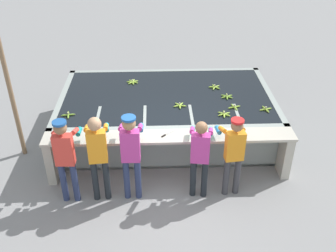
{
  "coord_description": "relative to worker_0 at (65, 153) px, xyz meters",
  "views": [
    {
      "loc": [
        -0.25,
        -5.74,
        4.88
      ],
      "look_at": [
        0.0,
        1.0,
        0.66
      ],
      "focal_mm": 42.0,
      "sensor_mm": 36.0,
      "label": 1
    }
  ],
  "objects": [
    {
      "name": "wash_tank",
      "position": [
        1.78,
        2.15,
        -0.53
      ],
      "size": [
        4.62,
        2.74,
        0.94
      ],
      "color": "gray",
      "rests_on": "ground"
    },
    {
      "name": "banana_bunch_floating_7",
      "position": [
        2.89,
        1.28,
        -0.04
      ],
      "size": [
        0.27,
        0.28,
        0.08
      ],
      "color": "#93BC3D",
      "rests_on": "wash_tank"
    },
    {
      "name": "worker_4",
      "position": [
        2.87,
        0.08,
        -0.05
      ],
      "size": [
        0.46,
        0.73,
        1.57
      ],
      "color": "#38383D",
      "rests_on": "ground"
    },
    {
      "name": "banana_bunch_floating_6",
      "position": [
        3.14,
        1.56,
        -0.04
      ],
      "size": [
        0.28,
        0.28,
        0.08
      ],
      "color": "#8CB738",
      "rests_on": "wash_tank"
    },
    {
      "name": "banana_bunch_floating_2",
      "position": [
        2.87,
        2.48,
        -0.04
      ],
      "size": [
        0.27,
        0.28,
        0.08
      ],
      "color": "#93BC3D",
      "rests_on": "wash_tank"
    },
    {
      "name": "support_post_left",
      "position": [
        -1.24,
        1.43,
        0.6
      ],
      "size": [
        0.09,
        0.09,
        3.2
      ],
      "color": "#846647",
      "rests_on": "ground"
    },
    {
      "name": "worker_0",
      "position": [
        0.0,
        0.0,
        0.0
      ],
      "size": [
        0.42,
        0.72,
        1.64
      ],
      "color": "navy",
      "rests_on": "ground"
    },
    {
      "name": "banana_bunch_floating_4",
      "position": [
        -0.2,
        1.36,
        -0.04
      ],
      "size": [
        0.28,
        0.28,
        0.08
      ],
      "color": "#75A333",
      "rests_on": "wash_tank"
    },
    {
      "name": "banana_bunch_floating_3",
      "position": [
        2.03,
        1.67,
        -0.04
      ],
      "size": [
        0.28,
        0.27,
        0.08
      ],
      "color": "#93BC3D",
      "rests_on": "wash_tank"
    },
    {
      "name": "banana_bunch_floating_1",
      "position": [
        1.02,
        2.82,
        -0.04
      ],
      "size": [
        0.28,
        0.28,
        0.08
      ],
      "color": "#93BC3D",
      "rests_on": "wash_tank"
    },
    {
      "name": "ground_plane",
      "position": [
        1.78,
        0.35,
        -1.0
      ],
      "size": [
        80.0,
        80.0,
        0.0
      ],
      "primitive_type": "plane",
      "color": "gray",
      "rests_on": "ground"
    },
    {
      "name": "worker_1",
      "position": [
        0.55,
        0.02,
        0.02
      ],
      "size": [
        0.45,
        0.73,
        1.69
      ],
      "color": "#1E2328",
      "rests_on": "ground"
    },
    {
      "name": "work_ledge",
      "position": [
        1.78,
        0.57,
        -0.33
      ],
      "size": [
        4.62,
        0.45,
        0.94
      ],
      "color": "#B7B2A3",
      "rests_on": "ground"
    },
    {
      "name": "knife_0",
      "position": [
        1.72,
        0.6,
        -0.05
      ],
      "size": [
        0.27,
        0.27,
        0.02
      ],
      "color": "silver",
      "rests_on": "work_ledge"
    },
    {
      "name": "banana_bunch_floating_0",
      "position": [
        3.07,
        2.02,
        -0.04
      ],
      "size": [
        0.27,
        0.28,
        0.08
      ],
      "color": "#75A333",
      "rests_on": "wash_tank"
    },
    {
      "name": "worker_3",
      "position": [
        2.28,
        0.04,
        -0.07
      ],
      "size": [
        0.47,
        0.73,
        1.56
      ],
      "color": "#1E2328",
      "rests_on": "ground"
    },
    {
      "name": "banana_bunch_floating_5",
      "position": [
        3.76,
        1.44,
        -0.04
      ],
      "size": [
        0.28,
        0.28,
        0.08
      ],
      "color": "#93BC3D",
      "rests_on": "wash_tank"
    },
    {
      "name": "worker_2",
      "position": [
        1.1,
        0.03,
        0.03
      ],
      "size": [
        0.41,
        0.72,
        1.69
      ],
      "color": "navy",
      "rests_on": "ground"
    }
  ]
}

